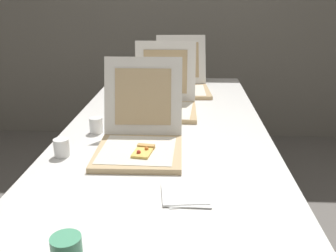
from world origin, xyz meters
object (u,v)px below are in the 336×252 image
table (166,135)px  napkin_pile (186,195)px  pizza_box_front (140,139)px  pizza_box_middle (164,102)px  cup_white_near_left (62,148)px  pizza_box_back (182,84)px  cup_white_mid (114,118)px  cup_white_near_center (96,125)px  cup_white_far (124,99)px

table → napkin_pile: (0.11, -0.66, 0.05)m
table → pizza_box_front: 0.33m
pizza_box_middle → cup_white_near_left: 0.72m
pizza_box_back → cup_white_mid: pizza_box_back is taller
napkin_pile → cup_white_near_center: bearing=127.4°
cup_white_near_center → cup_white_mid: (0.06, 0.12, 0.00)m
table → napkin_pile: napkin_pile is taller
pizza_box_back → napkin_pile: 1.35m
pizza_box_front → cup_white_mid: size_ratio=6.19×
pizza_box_front → pizza_box_middle: (0.06, 0.54, 0.00)m
table → pizza_box_middle: size_ratio=5.85×
pizza_box_front → cup_white_mid: 0.35m
cup_white_near_center → napkin_pile: size_ratio=0.43×
pizza_box_middle → cup_white_near_left: bearing=-121.6°
cup_white_near_center → cup_white_near_left: bearing=-105.0°
table → pizza_box_middle: (-0.02, 0.24, 0.10)m
pizza_box_front → cup_white_near_center: pizza_box_front is taller
table → cup_white_near_left: size_ratio=30.82×
pizza_box_front → cup_white_near_center: 0.30m
table → pizza_box_back: bearing=84.5°
cup_white_far → napkin_pile: bearing=-70.0°
napkin_pile → pizza_box_front: bearing=118.5°
cup_white_near_center → cup_white_far: bearing=83.6°
cup_white_mid → cup_white_far: same height
cup_white_near_left → pizza_box_front: bearing=13.7°
pizza_box_front → pizza_box_back: (0.15, 1.00, -0.00)m
pizza_box_back → napkin_pile: bearing=-93.1°
cup_white_far → napkin_pile: cup_white_far is taller
pizza_box_middle → pizza_box_back: bearing=77.7°
pizza_box_front → pizza_box_back: pizza_box_front is taller
pizza_box_middle → cup_white_mid: bearing=-135.8°
pizza_box_front → cup_white_mid: pizza_box_front is taller
cup_white_mid → cup_white_far: (-0.01, 0.35, 0.00)m
pizza_box_back → pizza_box_front: bearing=-103.5°
pizza_box_front → cup_white_far: bearing=103.8°
pizza_box_front → cup_white_mid: (-0.17, 0.31, -0.02)m
napkin_pile → cup_white_near_left: bearing=150.3°
cup_white_mid → cup_white_far: bearing=91.8°
cup_white_near_left → cup_white_far: 0.74m
pizza_box_middle → cup_white_near_center: 0.46m
pizza_box_front → napkin_pile: (0.19, -0.36, -0.05)m
cup_white_near_center → cup_white_mid: size_ratio=1.00×
cup_white_near_center → napkin_pile: cup_white_near_center is taller
pizza_box_middle → napkin_pile: 0.91m
table → cup_white_mid: (-0.25, 0.01, 0.08)m
pizza_box_front → cup_white_far: (-0.18, 0.66, -0.02)m
table → cup_white_near_left: bearing=-135.8°
table → pizza_box_middle: 0.26m
cup_white_near_center → cup_white_mid: 0.13m
pizza_box_front → pizza_box_middle: pizza_box_middle is taller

